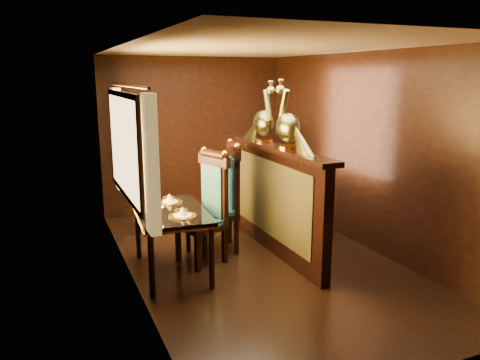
{
  "coord_description": "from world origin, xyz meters",
  "views": [
    {
      "loc": [
        -2.29,
        -4.85,
        2.2
      ],
      "look_at": [
        -0.15,
        0.19,
        0.97
      ],
      "focal_mm": 35.0,
      "sensor_mm": 36.0,
      "label": 1
    }
  ],
  "objects_px": {
    "dining_table": "(171,216)",
    "chair_right": "(227,194)",
    "peacock_left": "(288,115)",
    "peacock_right": "(264,112)",
    "chair_left": "(209,203)"
  },
  "relations": [
    {
      "from": "dining_table",
      "to": "peacock_left",
      "type": "relative_size",
      "value": 1.63
    },
    {
      "from": "dining_table",
      "to": "chair_left",
      "type": "height_order",
      "value": "chair_left"
    },
    {
      "from": "peacock_left",
      "to": "peacock_right",
      "type": "height_order",
      "value": "peacock_left"
    },
    {
      "from": "dining_table",
      "to": "chair_right",
      "type": "height_order",
      "value": "chair_right"
    },
    {
      "from": "chair_left",
      "to": "chair_right",
      "type": "bearing_deg",
      "value": 20.28
    },
    {
      "from": "dining_table",
      "to": "peacock_left",
      "type": "distance_m",
      "value": 1.76
    },
    {
      "from": "chair_right",
      "to": "chair_left",
      "type": "bearing_deg",
      "value": -132.18
    },
    {
      "from": "chair_left",
      "to": "peacock_right",
      "type": "bearing_deg",
      "value": 1.95
    },
    {
      "from": "chair_right",
      "to": "peacock_left",
      "type": "height_order",
      "value": "peacock_left"
    },
    {
      "from": "dining_table",
      "to": "chair_left",
      "type": "bearing_deg",
      "value": 23.75
    },
    {
      "from": "chair_right",
      "to": "peacock_right",
      "type": "height_order",
      "value": "peacock_right"
    },
    {
      "from": "dining_table",
      "to": "peacock_left",
      "type": "height_order",
      "value": "peacock_left"
    },
    {
      "from": "chair_left",
      "to": "peacock_left",
      "type": "bearing_deg",
      "value": -39.29
    },
    {
      "from": "chair_right",
      "to": "peacock_left",
      "type": "distance_m",
      "value": 1.3
    },
    {
      "from": "chair_left",
      "to": "chair_right",
      "type": "xyz_separation_m",
      "value": [
        0.33,
        0.25,
        0.02
      ]
    }
  ]
}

